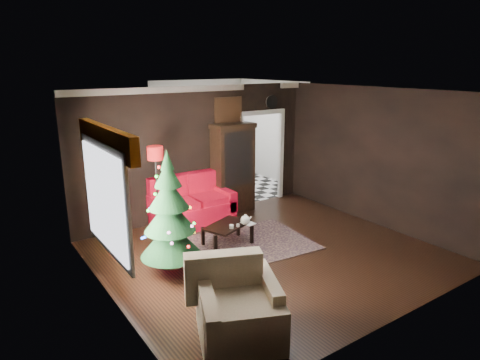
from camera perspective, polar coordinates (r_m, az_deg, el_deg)
floor at (r=7.60m, az=3.91°, el=-9.89°), size 5.50×5.50×0.00m
ceiling at (r=6.89m, az=4.33°, el=11.69°), size 5.50×5.50×0.00m
wall_back at (r=9.15m, az=-5.70°, el=3.70°), size 5.50×0.00×5.50m
wall_front at (r=5.48m, az=20.65°, el=-5.24°), size 5.50×0.00×5.50m
wall_left at (r=5.87m, az=-17.44°, el=-3.59°), size 0.00×5.50×5.50m
wall_right at (r=9.05m, az=17.90°, el=2.90°), size 0.00×5.50×5.50m
doorway at (r=10.13m, az=2.80°, el=2.87°), size 1.10×0.10×2.10m
left_window at (r=6.05m, az=-17.69°, el=-2.55°), size 0.05×1.60×1.40m
valance at (r=5.89m, az=-17.59°, el=5.20°), size 0.12×2.10×0.35m
kitchen_floor at (r=11.58m, az=-1.76°, el=-0.88°), size 3.00×3.00×0.00m
kitchen_window at (r=12.46m, az=-5.47°, el=8.20°), size 0.70×0.06×0.70m
rug at (r=7.94m, az=0.80°, el=-8.64°), size 2.50×1.92×0.01m
loveseat at (r=8.81m, az=-6.40°, el=-2.84°), size 1.70×0.90×1.00m
curio_cabinet at (r=9.43m, az=-0.96°, el=1.33°), size 0.90×0.45×1.90m
floor_lamp at (r=8.15m, az=-11.03°, el=-2.10°), size 0.39×0.39×1.90m
christmas_tree at (r=6.57m, az=-9.46°, el=-4.28°), size 1.07×1.07×1.81m
armchair at (r=5.28m, az=-0.03°, el=-16.36°), size 1.34×1.34×1.05m
coffee_table at (r=7.88m, az=-1.70°, el=-7.27°), size 0.99×0.80×0.39m
teapot at (r=7.75m, az=0.71°, el=-5.38°), size 0.25×0.25×0.19m
cup_a at (r=7.69m, az=-0.28°, el=-6.10°), size 0.07×0.07×0.05m
cup_b at (r=7.61m, az=-1.15°, el=-6.26°), size 0.09×0.09×0.07m
book at (r=7.73m, az=0.60°, el=-5.19°), size 0.18×0.04×0.25m
wall_clock at (r=10.04m, az=4.23°, el=10.42°), size 0.32×0.32×0.06m
painting at (r=9.36m, az=-1.63°, el=9.30°), size 0.62×0.05×0.52m
kitchen_counter at (r=12.46m, az=-4.77°, el=2.38°), size 1.80×0.60×0.90m
kitchen_table at (r=11.08m, az=-2.23°, el=0.38°), size 0.70×0.70×0.75m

